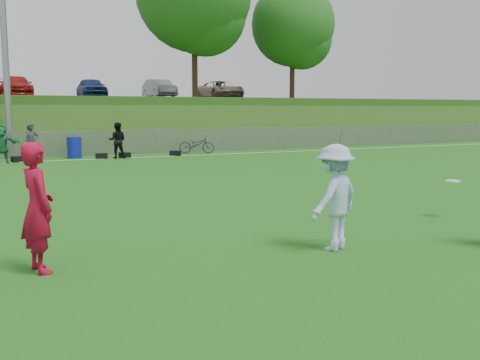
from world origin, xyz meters
TOP-DOWN VIEW (x-y plane):
  - ground at (0.00, 0.00)m, footprint 120.00×120.00m
  - sideline_far at (0.00, 18.00)m, footprint 60.00×0.10m
  - fence at (0.00, 20.00)m, footprint 58.00×0.06m
  - light_pole at (-3.00, 20.80)m, footprint 1.20×0.40m
  - berm at (0.00, 31.00)m, footprint 120.00×18.00m
  - parking_lot at (0.00, 33.00)m, footprint 120.00×12.00m
  - tree_green_far at (16.16, 25.92)m, footprint 5.88×5.88m
  - car_row at (-1.17, 32.00)m, footprint 32.04×5.18m
  - spectator_row at (-2.84, 18.00)m, footprint 8.35×0.89m
  - gear_bags at (1.09, 18.10)m, footprint 7.91×0.51m
  - player_red_left at (-3.54, 0.65)m, footprint 0.60×0.77m
  - player_blue at (1.00, -0.17)m, footprint 1.30×1.04m
  - frisbee at (4.83, 0.89)m, footprint 0.31×0.31m
  - recycling_bin at (-0.27, 19.00)m, footprint 0.88×0.88m
  - bicycle at (5.96, 19.00)m, footprint 1.94×1.36m

SIDE VIEW (x-z plane):
  - ground at x=0.00m, z-range 0.00..0.00m
  - sideline_far at x=0.00m, z-range 0.00..0.01m
  - gear_bags at x=1.09m, z-range 0.00..0.26m
  - bicycle at x=5.96m, z-range 0.00..0.97m
  - recycling_bin at x=-0.27m, z-range 0.00..1.01m
  - fence at x=0.00m, z-range 0.00..1.30m
  - frisbee at x=4.83m, z-range 0.78..0.81m
  - spectator_row at x=-2.84m, z-range 0.00..1.69m
  - player_blue at x=1.00m, z-range 0.00..1.76m
  - player_red_left at x=-3.54m, z-range 0.00..1.87m
  - berm at x=0.00m, z-range 0.00..3.00m
  - parking_lot at x=0.00m, z-range 3.00..3.10m
  - car_row at x=-1.17m, z-range 3.10..4.54m
  - light_pole at x=-3.00m, z-range 0.63..12.78m
  - tree_green_far at x=16.16m, z-range 3.87..12.06m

